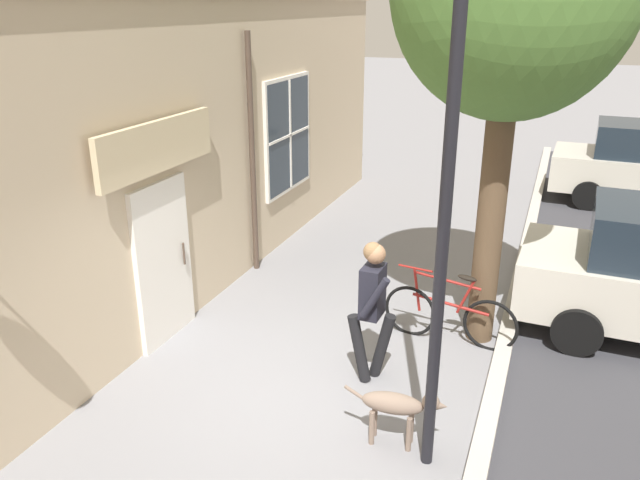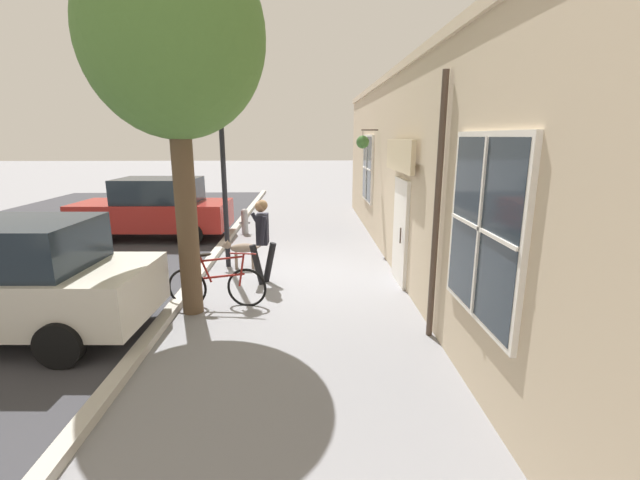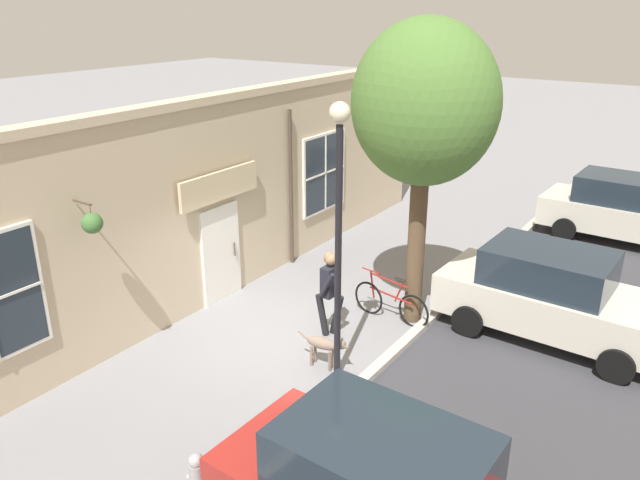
{
  "view_description": "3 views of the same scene",
  "coord_description": "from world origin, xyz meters",
  "views": [
    {
      "loc": [
        2.33,
        -5.49,
        4.13
      ],
      "look_at": [
        -0.16,
        0.88,
        1.52
      ],
      "focal_mm": 35.0,
      "sensor_mm": 36.0,
      "label": 1
    },
    {
      "loc": [
        -0.3,
        8.87,
        2.9
      ],
      "look_at": [
        -0.52,
        1.77,
        1.18
      ],
      "focal_mm": 24.0,
      "sensor_mm": 36.0,
      "label": 2
    },
    {
      "loc": [
        6.45,
        -8.33,
        6.06
      ],
      "look_at": [
        -0.08,
        1.23,
        1.6
      ],
      "focal_mm": 35.0,
      "sensor_mm": 36.0,
      "label": 3
    }
  ],
  "objects": [
    {
      "name": "parked_car_far_end",
      "position": [
        4.32,
        9.2,
        0.88
      ],
      "size": [
        4.36,
        2.05,
        1.75
      ],
      "color": "beige",
      "rests_on": "ground_plane"
    },
    {
      "name": "ground_plane",
      "position": [
        0.0,
        0.0,
        0.0
      ],
      "size": [
        90.0,
        90.0,
        0.0
      ],
      "primitive_type": "plane",
      "color": "gray"
    },
    {
      "name": "curb_and_road",
      "position": [
        5.85,
        0.0,
        0.02
      ],
      "size": [
        10.1,
        28.0,
        0.12
      ],
      "color": "#B2ADA3",
      "rests_on": "ground_plane"
    },
    {
      "name": "fire_hydrant",
      "position": [
        1.62,
        -4.02,
        0.4
      ],
      "size": [
        0.34,
        0.2,
        0.77
      ],
      "color": "#99999E",
      "rests_on": "ground_plane"
    },
    {
      "name": "dog_on_leash",
      "position": [
        1.19,
        -0.46,
        0.45
      ],
      "size": [
        1.02,
        0.28,
        0.66
      ],
      "color": "#7F6B5B",
      "rests_on": "ground_plane"
    },
    {
      "name": "storefront_facade",
      "position": [
        -2.34,
        0.01,
        2.18
      ],
      "size": [
        0.95,
        18.0,
        4.33
      ],
      "color": "#C6B293",
      "rests_on": "ground_plane"
    },
    {
      "name": "pedestrian_walking",
      "position": [
        0.59,
        0.57,
        1.03
      ],
      "size": [
        0.53,
        0.55,
        1.71
      ],
      "color": "black",
      "rests_on": "ground_plane"
    },
    {
      "name": "street_lamp",
      "position": [
        1.52,
        -0.6,
        3.08
      ],
      "size": [
        0.32,
        0.32,
        4.69
      ],
      "color": "black",
      "rests_on": "ground_plane"
    },
    {
      "name": "parked_car_mid_block",
      "position": [
        4.12,
        2.86,
        0.88
      ],
      "size": [
        4.36,
        2.05,
        1.75
      ],
      "color": "beige",
      "rests_on": "ground_plane"
    },
    {
      "name": "street_tree_by_curb",
      "position": [
        1.66,
        2.0,
        4.25
      ],
      "size": [
        2.72,
        2.45,
        5.84
      ],
      "color": "brown",
      "rests_on": "ground_plane"
    },
    {
      "name": "leaning_bicycle",
      "position": [
        1.28,
        1.76,
        0.38
      ],
      "size": [
        1.74,
        0.17,
        1.0
      ],
      "color": "black",
      "rests_on": "ground_plane"
    }
  ]
}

